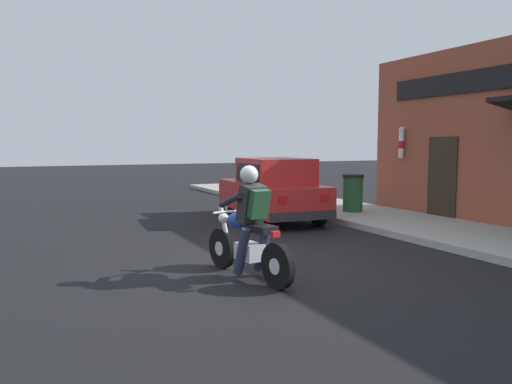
{
  "coord_description": "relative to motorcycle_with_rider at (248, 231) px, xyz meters",
  "views": [
    {
      "loc": [
        -3.47,
        -7.0,
        1.92
      ],
      "look_at": [
        0.89,
        2.06,
        0.95
      ],
      "focal_mm": 35.0,
      "sensor_mm": 36.0,
      "label": 1
    }
  ],
  "objects": [
    {
      "name": "car_hatchback",
      "position": [
        2.83,
        4.68,
        0.09
      ],
      "size": [
        1.95,
        3.9,
        1.57
      ],
      "color": "black",
      "rests_on": "ground"
    },
    {
      "name": "sidewalk_curb",
      "position": [
        5.23,
        3.62,
        -0.61
      ],
      "size": [
        2.6,
        22.0,
        0.14
      ],
      "primitive_type": "cube",
      "color": "#9E9B93",
      "rests_on": "ground"
    },
    {
      "name": "motorcycle_with_rider",
      "position": [
        0.0,
        0.0,
        0.0
      ],
      "size": [
        0.68,
        2.01,
        1.62
      ],
      "color": "black",
      "rests_on": "ground"
    },
    {
      "name": "trash_bin",
      "position": [
        5.07,
        4.35,
        -0.04
      ],
      "size": [
        0.56,
        0.56,
        0.98
      ],
      "color": "#23512D",
      "rests_on": "sidewalk_curb"
    },
    {
      "name": "ground_plane",
      "position": [
        0.52,
        0.62,
        -0.68
      ],
      "size": [
        80.0,
        80.0,
        0.0
      ],
      "primitive_type": "plane",
      "color": "black"
    }
  ]
}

